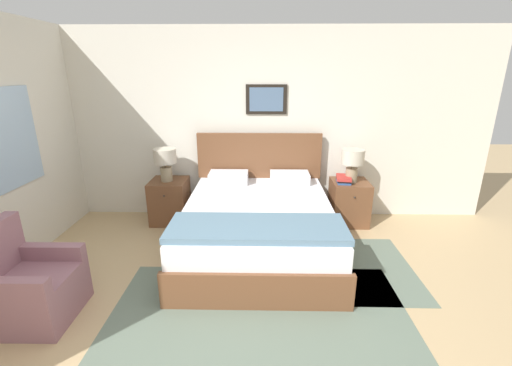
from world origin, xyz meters
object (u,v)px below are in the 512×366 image
at_px(armchair, 28,287).
at_px(nightstand_near_window, 170,201).
at_px(table_lamp_near_window, 165,160).
at_px(nightstand_by_door, 349,202).
at_px(table_lamp_by_door, 353,161).
at_px(bed, 258,225).

distance_m(armchair, nightstand_near_window, 2.13).
distance_m(nightstand_near_window, table_lamp_near_window, 0.60).
bearing_deg(nightstand_by_door, armchair, -147.71).
distance_m(table_lamp_near_window, table_lamp_by_door, 2.50).
height_order(armchair, nightstand_by_door, armchair).
bearing_deg(bed, armchair, -148.19).
distance_m(bed, armchair, 2.28).
bearing_deg(nightstand_by_door, table_lamp_near_window, -179.65).
bearing_deg(nightstand_near_window, table_lamp_by_door, -0.35).
xyz_separation_m(bed, nightstand_near_window, (-1.25, 0.81, -0.02)).
bearing_deg(table_lamp_near_window, table_lamp_by_door, 0.00).
xyz_separation_m(bed, nightstand_by_door, (1.25, 0.81, -0.02)).
xyz_separation_m(bed, armchair, (-1.94, -1.20, -0.03)).
bearing_deg(table_lamp_near_window, bed, -32.27).
distance_m(bed, table_lamp_by_door, 1.58).
bearing_deg(nightstand_near_window, bed, -33.02).
distance_m(bed, nightstand_near_window, 1.49).
height_order(nightstand_near_window, table_lamp_by_door, table_lamp_by_door).
bearing_deg(nightstand_near_window, table_lamp_near_window, -129.28).
xyz_separation_m(armchair, nightstand_near_window, (0.69, 2.01, 0.01)).
relative_size(bed, nightstand_near_window, 3.56).
xyz_separation_m(nightstand_near_window, table_lamp_near_window, (-0.01, -0.02, 0.60)).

